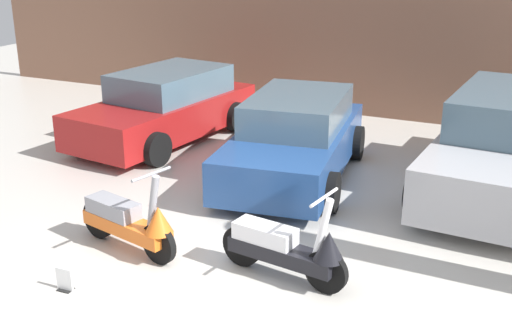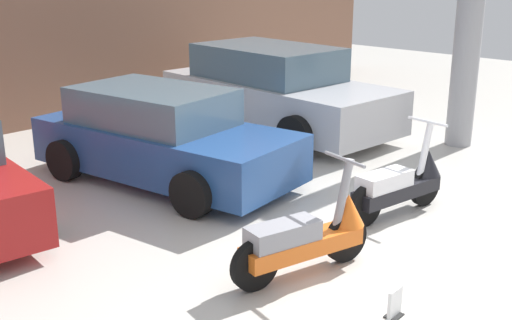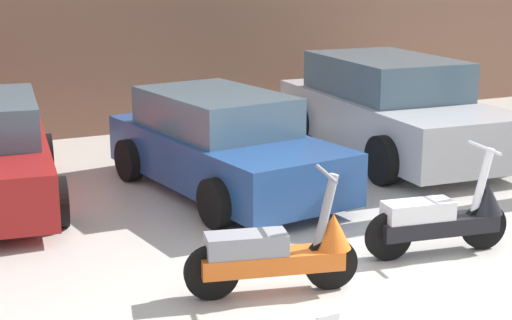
% 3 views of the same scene
% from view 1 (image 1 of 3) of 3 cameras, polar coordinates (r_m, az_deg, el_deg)
% --- Properties ---
extents(ground_plane, '(28.00, 28.00, 0.00)m').
position_cam_1_polar(ground_plane, '(7.00, -6.48, -11.79)').
color(ground_plane, beige).
extents(wall_back, '(19.60, 0.12, 3.79)m').
position_cam_1_polar(wall_back, '(13.39, 11.10, 11.69)').
color(wall_back, '#845B47').
rests_on(wall_back, ground_plane).
extents(scooter_front_left, '(1.56, 0.69, 1.11)m').
position_cam_1_polar(scooter_front_left, '(7.79, -11.11, -5.37)').
color(scooter_front_left, black).
rests_on(scooter_front_left, ground_plane).
extents(scooter_front_right, '(1.57, 0.60, 1.10)m').
position_cam_1_polar(scooter_front_right, '(7.05, 2.87, -7.81)').
color(scooter_front_right, black).
rests_on(scooter_front_right, ground_plane).
extents(car_rear_left, '(2.19, 3.95, 1.28)m').
position_cam_1_polar(car_rear_left, '(11.95, -8.04, 4.68)').
color(car_rear_left, maroon).
rests_on(car_rear_left, ground_plane).
extents(car_rear_center, '(2.19, 3.93, 1.27)m').
position_cam_1_polar(car_rear_center, '(10.00, 3.48, 1.89)').
color(car_rear_center, navy).
rests_on(car_rear_center, ground_plane).
extents(car_rear_right, '(2.35, 4.50, 1.49)m').
position_cam_1_polar(car_rear_right, '(10.01, 21.74, 1.16)').
color(car_rear_right, '#B7B7BC').
rests_on(car_rear_right, ground_plane).
extents(placard_near_left_scooter, '(0.20, 0.13, 0.26)m').
position_cam_1_polar(placard_near_left_scooter, '(7.27, -16.64, -10.23)').
color(placard_near_left_scooter, black).
rests_on(placard_near_left_scooter, ground_plane).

